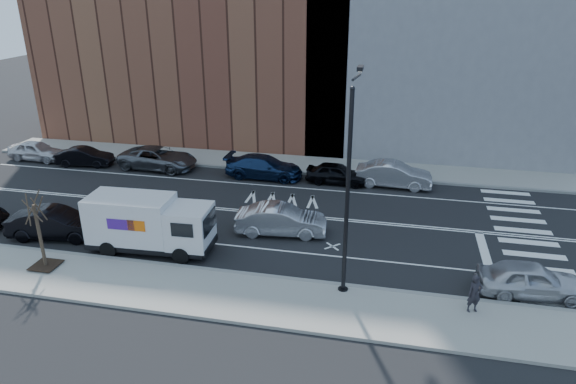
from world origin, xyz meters
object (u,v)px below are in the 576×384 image
at_px(fedex_van, 149,223).
at_px(driving_sedan, 281,220).
at_px(pedestrian, 475,294).
at_px(far_parked_b, 85,157).
at_px(near_parked_front, 531,280).
at_px(far_parked_a, 37,151).

xyz_separation_m(fedex_van, driving_sedan, (6.03, 3.21, -0.71)).
bearing_deg(driving_sedan, pedestrian, -127.01).
relative_size(far_parked_b, near_parked_front, 0.90).
xyz_separation_m(far_parked_a, far_parked_b, (4.31, -0.36, -0.07)).
relative_size(fedex_van, far_parked_a, 1.48).
xyz_separation_m(far_parked_a, near_parked_front, (32.84, -11.71, 0.03)).
xyz_separation_m(far_parked_b, pedestrian, (25.96, -13.32, 0.30)).
xyz_separation_m(far_parked_b, driving_sedan, (16.67, -7.84, 0.13)).
bearing_deg(far_parked_b, far_parked_a, 78.23).
relative_size(near_parked_front, pedestrian, 2.75).
height_order(fedex_van, driving_sedan, fedex_van).
height_order(far_parked_a, pedestrian, pedestrian).
distance_m(fedex_van, far_parked_a, 18.83).
height_order(fedex_van, far_parked_a, fedex_van).
bearing_deg(fedex_van, driving_sedan, 25.80).
xyz_separation_m(far_parked_a, driving_sedan, (20.99, -8.20, 0.06)).
relative_size(fedex_van, far_parked_b, 1.57).
xyz_separation_m(far_parked_b, near_parked_front, (28.53, -11.35, 0.10)).
distance_m(far_parked_b, driving_sedan, 18.43).
distance_m(far_parked_b, pedestrian, 29.18).
distance_m(near_parked_front, pedestrian, 3.24).
bearing_deg(fedex_van, far_parked_a, 140.44).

